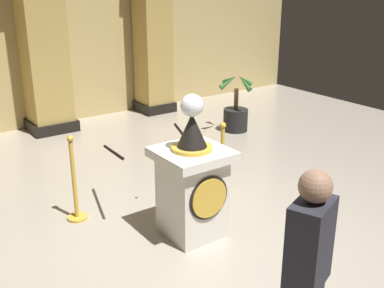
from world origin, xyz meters
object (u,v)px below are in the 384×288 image
(stanchion_far, at_px, (75,190))
(bystander_guest, at_px, (307,275))
(pedestal_clock, at_px, (192,182))
(stanchion_near, at_px, (222,169))
(potted_palm_right, at_px, (236,114))

(stanchion_far, relative_size, bystander_guest, 0.65)
(bystander_guest, bearing_deg, stanchion_far, 97.17)
(pedestal_clock, relative_size, stanchion_far, 1.53)
(pedestal_clock, distance_m, stanchion_near, 1.18)
(potted_palm_right, bearing_deg, stanchion_near, -134.20)
(stanchion_near, distance_m, bystander_guest, 3.14)
(stanchion_near, bearing_deg, pedestal_clock, -145.62)
(pedestal_clock, height_order, stanchion_far, pedestal_clock)
(pedestal_clock, distance_m, bystander_guest, 2.16)
(pedestal_clock, relative_size, stanchion_near, 1.64)
(stanchion_far, distance_m, bystander_guest, 3.22)
(stanchion_near, height_order, bystander_guest, bystander_guest)
(stanchion_near, xyz_separation_m, potted_palm_right, (1.90, 1.95, -0.02))
(pedestal_clock, distance_m, stanchion_far, 1.45)
(pedestal_clock, xyz_separation_m, potted_palm_right, (2.84, 2.60, -0.31))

